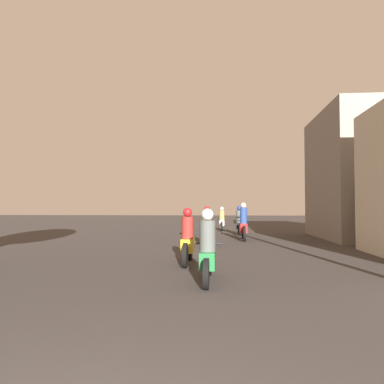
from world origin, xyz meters
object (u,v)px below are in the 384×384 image
motorcycle_green (208,253)px  motorcycle_blue (207,230)px  motorcycle_black (239,223)px  motorcycle_white (222,221)px  motorcycle_red (244,225)px  motorcycle_yellow (188,241)px  building_right_far (378,175)px

motorcycle_green → motorcycle_blue: bearing=83.6°
motorcycle_black → motorcycle_white: bearing=111.0°
motorcycle_red → motorcycle_yellow: bearing=-103.0°
motorcycle_red → motorcycle_black: bearing=92.6°
motorcycle_red → motorcycle_green: bearing=-95.8°
motorcycle_blue → motorcycle_black: 5.98m
building_right_far → motorcycle_green: bearing=-125.4°
motorcycle_blue → building_right_far: bearing=26.5°
motorcycle_blue → building_right_far: (7.94, 3.80, 2.38)m
motorcycle_yellow → motorcycle_blue: bearing=89.1°
motorcycle_green → motorcycle_black: (1.16, 12.72, 0.03)m
motorcycle_white → building_right_far: (7.41, -5.55, 2.39)m
motorcycle_black → motorcycle_red: bearing=-82.9°
motorcycle_white → motorcycle_yellow: bearing=-87.4°
motorcycle_blue → motorcycle_white: motorcycle_blue is taller
motorcycle_black → building_right_far: 7.17m
motorcycle_red → motorcycle_black: size_ratio=0.98×
motorcycle_blue → motorcycle_black: motorcycle_black is taller
motorcycle_green → motorcycle_white: bearing=80.2°
motorcycle_blue → motorcycle_white: 9.37m
motorcycle_black → building_right_far: (6.47, -2.00, 2.38)m
motorcycle_yellow → motorcycle_white: 13.98m
motorcycle_black → motorcycle_white: (-0.94, 3.55, -0.01)m
motorcycle_red → building_right_far: building_right_far is taller
motorcycle_red → motorcycle_white: motorcycle_red is taller
building_right_far → motorcycle_yellow: bearing=-134.5°
motorcycle_black → building_right_far: building_right_far is taller
motorcycle_red → motorcycle_blue: bearing=-120.2°
motorcycle_yellow → motorcycle_black: 10.55m
building_right_far → motorcycle_white: bearing=143.1°
motorcycle_yellow → motorcycle_white: (0.84, 13.95, 0.00)m
motorcycle_red → motorcycle_white: (-1.00, 6.88, -0.07)m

